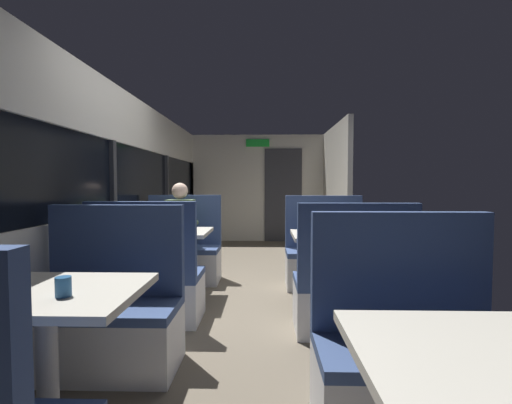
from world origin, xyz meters
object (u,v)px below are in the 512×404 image
at_px(bench_mid_window_facing_end, 148,286).
at_px(bench_mid_window_facing_entry, 183,256).
at_px(dining_table_mid_window, 168,240).
at_px(dining_table_near_window, 46,310).
at_px(coffee_cup_primary, 63,287).
at_px(bench_rear_aisle_facing_entry, 325,260).
at_px(bench_front_aisle_facing_entry, 410,367).
at_px(bench_rear_aisle_facing_end, 352,294).
at_px(dining_table_front_aisle, 500,382).
at_px(dining_table_rear_aisle, 337,243).
at_px(bench_near_window_facing_entry, 109,320).
at_px(seated_passenger, 181,240).

bearing_deg(bench_mid_window_facing_end, bench_mid_window_facing_entry, 90.00).
distance_m(dining_table_mid_window, bench_mid_window_facing_entry, 0.77).
distance_m(dining_table_near_window, coffee_cup_primary, 0.23).
bearing_deg(bench_rear_aisle_facing_entry, dining_table_mid_window, -164.41).
relative_size(bench_front_aisle_facing_entry, bench_rear_aisle_facing_entry, 1.00).
height_order(bench_rear_aisle_facing_end, coffee_cup_primary, bench_rear_aisle_facing_end).
bearing_deg(dining_table_front_aisle, dining_table_rear_aisle, 90.00).
xyz_separation_m(bench_near_window_facing_entry, bench_mid_window_facing_end, (0.00, 0.83, 0.00)).
height_order(dining_table_mid_window, bench_rear_aisle_facing_entry, bench_rear_aisle_facing_entry).
bearing_deg(bench_front_aisle_facing_entry, seated_passenger, 122.97).
bearing_deg(bench_mid_window_facing_entry, dining_table_front_aisle, -63.12).
xyz_separation_m(bench_near_window_facing_entry, bench_mid_window_facing_entry, (0.00, 2.23, 0.00)).
distance_m(bench_mid_window_facing_end, seated_passenger, 1.34).
distance_m(bench_mid_window_facing_entry, bench_rear_aisle_facing_entry, 1.80).
relative_size(bench_near_window_facing_entry, dining_table_mid_window, 1.22).
height_order(bench_front_aisle_facing_entry, dining_table_rear_aisle, bench_front_aisle_facing_entry).
bearing_deg(dining_table_rear_aisle, coffee_cup_primary, -127.60).
relative_size(bench_rear_aisle_facing_end, coffee_cup_primary, 12.22).
xyz_separation_m(bench_front_aisle_facing_entry, bench_rear_aisle_facing_end, (0.00, 1.23, 0.00)).
xyz_separation_m(dining_table_mid_window, bench_front_aisle_facing_entry, (1.79, -2.13, -0.31)).
distance_m(dining_table_rear_aisle, seated_passenger, 1.97).
bearing_deg(coffee_cup_primary, dining_table_rear_aisle, 52.40).
xyz_separation_m(bench_mid_window_facing_entry, dining_table_rear_aisle, (1.79, -0.90, 0.31)).
xyz_separation_m(bench_mid_window_facing_end, dining_table_rear_aisle, (1.79, 0.50, 0.31)).
height_order(bench_mid_window_facing_end, bench_front_aisle_facing_entry, same).
distance_m(bench_near_window_facing_entry, dining_table_rear_aisle, 2.25).
bearing_deg(bench_rear_aisle_facing_end, bench_front_aisle_facing_entry, -90.00).
height_order(dining_table_near_window, bench_mid_window_facing_entry, bench_mid_window_facing_entry).
xyz_separation_m(bench_near_window_facing_entry, dining_table_mid_window, (0.00, 1.53, 0.31)).
distance_m(bench_near_window_facing_entry, bench_front_aisle_facing_entry, 1.89).
height_order(dining_table_rear_aisle, coffee_cup_primary, coffee_cup_primary).
distance_m(dining_table_near_window, dining_table_rear_aisle, 2.71).
bearing_deg(bench_mid_window_facing_end, bench_near_window_facing_entry, -90.00).
bearing_deg(dining_table_front_aisle, bench_mid_window_facing_end, 130.01).
height_order(dining_table_mid_window, bench_mid_window_facing_entry, bench_mid_window_facing_entry).
distance_m(dining_table_front_aisle, coffee_cup_primary, 1.72).
xyz_separation_m(dining_table_near_window, dining_table_rear_aisle, (1.79, 2.03, 0.00)).
height_order(dining_table_near_window, dining_table_rear_aisle, same).
relative_size(dining_table_near_window, bench_mid_window_facing_entry, 0.82).
relative_size(bench_mid_window_facing_entry, bench_front_aisle_facing_entry, 1.00).
relative_size(dining_table_front_aisle, bench_rear_aisle_facing_entry, 0.82).
bearing_deg(bench_mid_window_facing_end, dining_table_rear_aisle, 15.59).
relative_size(dining_table_mid_window, seated_passenger, 0.71).
distance_m(dining_table_mid_window, bench_mid_window_facing_end, 0.77).
xyz_separation_m(dining_table_near_window, bench_rear_aisle_facing_end, (1.79, 1.33, -0.31)).
bearing_deg(seated_passenger, bench_rear_aisle_facing_end, -40.46).
bearing_deg(bench_mid_window_facing_entry, bench_front_aisle_facing_entry, -57.70).
bearing_deg(bench_front_aisle_facing_entry, bench_mid_window_facing_entry, 122.30).
relative_size(dining_table_mid_window, dining_table_rear_aisle, 1.00).
bearing_deg(dining_table_rear_aisle, bench_mid_window_facing_entry, 153.32).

